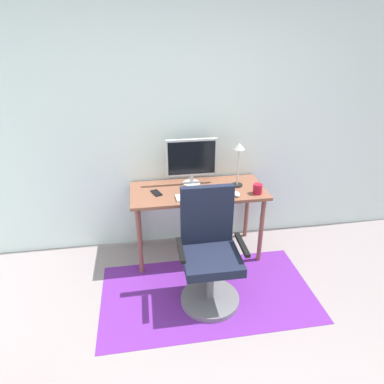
# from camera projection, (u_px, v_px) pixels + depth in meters

# --- Properties ---
(wall_back) EXTENTS (6.00, 0.10, 2.60)m
(wall_back) POSITION_uv_depth(u_px,v_px,m) (190.00, 123.00, 3.33)
(wall_back) COLOR silver
(wall_back) RESTS_ON ground
(area_rug) EXTENTS (1.87, 1.02, 0.01)m
(area_rug) POSITION_uv_depth(u_px,v_px,m) (208.00, 293.00, 3.01)
(area_rug) COLOR #602385
(area_rug) RESTS_ON ground
(desk) EXTENTS (1.31, 0.58, 0.74)m
(desk) POSITION_uv_depth(u_px,v_px,m) (198.00, 198.00, 3.30)
(desk) COLOR brown
(desk) RESTS_ON ground
(monitor) EXTENTS (0.50, 0.18, 0.46)m
(monitor) POSITION_uv_depth(u_px,v_px,m) (191.00, 159.00, 3.27)
(monitor) COLOR #B2B2B7
(monitor) RESTS_ON desk
(keyboard) EXTENTS (0.43, 0.13, 0.02)m
(keyboard) POSITION_uv_depth(u_px,v_px,m) (199.00, 197.00, 3.10)
(keyboard) COLOR white
(keyboard) RESTS_ON desk
(computer_mouse) EXTENTS (0.06, 0.10, 0.03)m
(computer_mouse) POSITION_uv_depth(u_px,v_px,m) (237.00, 194.00, 3.14)
(computer_mouse) COLOR white
(computer_mouse) RESTS_ON desk
(coffee_cup) EXTENTS (0.09, 0.09, 0.10)m
(coffee_cup) POSITION_uv_depth(u_px,v_px,m) (258.00, 189.00, 3.16)
(coffee_cup) COLOR maroon
(coffee_cup) RESTS_ON desk
(cell_phone) EXTENTS (0.11, 0.15, 0.01)m
(cell_phone) POSITION_uv_depth(u_px,v_px,m) (156.00, 193.00, 3.18)
(cell_phone) COLOR black
(cell_phone) RESTS_ON desk
(desk_lamp) EXTENTS (0.11, 0.11, 0.44)m
(desk_lamp) POSITION_uv_depth(u_px,v_px,m) (239.00, 155.00, 3.21)
(desk_lamp) COLOR black
(desk_lamp) RESTS_ON desk
(office_chair) EXTENTS (0.54, 0.50, 1.01)m
(office_chair) POSITION_uv_depth(u_px,v_px,m) (210.00, 258.00, 2.80)
(office_chair) COLOR slate
(office_chair) RESTS_ON ground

